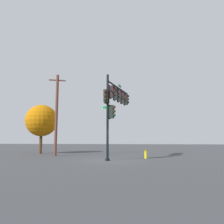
# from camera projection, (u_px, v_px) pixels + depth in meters

# --- Properties ---
(ground_plane) EXTENTS (120.00, 120.00, 0.00)m
(ground_plane) POSITION_uv_depth(u_px,v_px,m) (107.00, 161.00, 17.40)
(ground_plane) COLOR #3B3D3F
(signal_pole_assembly) EXTENTS (6.25, 2.06, 7.29)m
(signal_pole_assembly) POSITION_uv_depth(u_px,v_px,m) (116.00, 101.00, 19.75)
(signal_pole_assembly) COLOR black
(signal_pole_assembly) RESTS_ON ground_plane
(utility_pole) EXTENTS (0.70, 1.74, 8.80)m
(utility_pole) POSITION_uv_depth(u_px,v_px,m) (56.00, 113.00, 22.97)
(utility_pole) COLOR brown
(utility_pole) RESTS_ON ground_plane
(fire_hydrant) EXTENTS (0.33, 0.24, 0.83)m
(fire_hydrant) POSITION_uv_depth(u_px,v_px,m) (146.00, 154.00, 19.53)
(fire_hydrant) COLOR yellow
(fire_hydrant) RESTS_ON ground_plane
(tree_near) EXTENTS (3.98, 3.98, 6.10)m
(tree_near) POSITION_uv_depth(u_px,v_px,m) (42.00, 121.00, 26.87)
(tree_near) COLOR #52351E
(tree_near) RESTS_ON ground_plane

